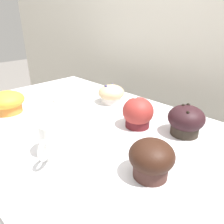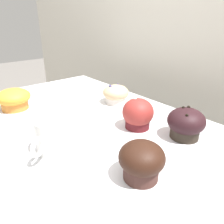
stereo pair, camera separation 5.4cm
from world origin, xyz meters
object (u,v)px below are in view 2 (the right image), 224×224
object	(u,v)px
muffin_back_right	(186,123)
coffee_cup	(52,135)
muffin_front_left	(138,114)
muffin_front_right	(14,99)
muffin_back_left	(142,161)
muffin_front_center	(116,94)
serving_plate	(80,97)

from	to	relation	value
muffin_back_right	coffee_cup	xyz separation A→B (m)	(-0.17, -0.31, 0.00)
muffin_front_left	coffee_cup	bearing A→B (deg)	-99.97
muffin_front_left	muffin_front_right	world-z (taller)	muffin_front_left
muffin_back_right	muffin_back_left	bearing A→B (deg)	-80.03
muffin_front_center	muffin_front_right	bearing A→B (deg)	-119.91
muffin_front_center	coffee_cup	distance (m)	0.37
muffin_back_left	coffee_cup	xyz separation A→B (m)	(-0.21, -0.10, 0.00)
coffee_cup	muffin_back_right	bearing A→B (deg)	61.38
muffin_back_left	muffin_back_right	distance (m)	0.22
muffin_back_left	muffin_front_center	bearing A→B (deg)	146.40
muffin_front_center	coffee_cup	size ratio (longest dim) A/B	0.87
muffin_front_right	muffin_back_left	bearing A→B (deg)	8.50
muffin_back_right	muffin_front_center	bearing A→B (deg)	175.49
muffin_front_left	muffin_front_center	bearing A→B (deg)	157.18
muffin_front_right	muffin_front_center	bearing A→B (deg)	60.09
serving_plate	muffin_back_left	bearing A→B (deg)	-17.84
muffin_front_center	serving_plate	world-z (taller)	muffin_front_center
muffin_back_left	coffee_cup	distance (m)	0.23
muffin_front_center	muffin_front_right	xyz separation A→B (m)	(-0.19, -0.32, 0.00)
coffee_cup	serving_plate	distance (m)	0.38
muffin_back_left	muffin_back_right	size ratio (longest dim) A/B	0.94
muffin_front_left	muffin_front_right	bearing A→B (deg)	-148.20
muffin_back_left	muffin_front_left	bearing A→B (deg)	136.09
muffin_front_center	muffin_back_left	bearing A→B (deg)	-33.60
muffin_front_center	muffin_front_left	distance (m)	0.22
muffin_back_right	muffin_front_right	world-z (taller)	muffin_back_right
muffin_front_right	serving_plate	xyz separation A→B (m)	(0.06, 0.24, -0.03)
muffin_front_center	muffin_front_left	bearing A→B (deg)	-22.82
muffin_front_right	serving_plate	bearing A→B (deg)	76.74
muffin_front_right	coffee_cup	world-z (taller)	coffee_cup
muffin_front_center	serving_plate	xyz separation A→B (m)	(-0.13, -0.08, -0.03)
muffin_front_center	muffin_front_left	xyz separation A→B (m)	(0.20, -0.08, 0.01)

